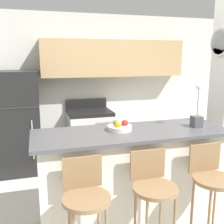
% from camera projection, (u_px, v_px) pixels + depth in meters
% --- Properties ---
extents(ground_plane, '(14.00, 14.00, 0.00)m').
position_uv_depth(ground_plane, '(131.00, 220.00, 2.96)').
color(ground_plane, beige).
extents(wall_back, '(5.60, 0.38, 2.55)m').
position_uv_depth(wall_back, '(98.00, 76.00, 4.70)').
color(wall_back, silver).
rests_on(wall_back, ground_plane).
extents(counter_bar, '(2.07, 0.72, 1.04)m').
position_uv_depth(counter_bar, '(131.00, 176.00, 2.85)').
color(counter_bar, silver).
rests_on(counter_bar, ground_plane).
extents(refrigerator, '(0.68, 0.73, 1.60)m').
position_uv_depth(refrigerator, '(18.00, 122.00, 4.13)').
color(refrigerator, black).
rests_on(refrigerator, ground_plane).
extents(stove_range, '(0.74, 0.63, 1.07)m').
position_uv_depth(stove_range, '(90.00, 136.00, 4.57)').
color(stove_range, silver).
rests_on(stove_range, ground_plane).
extents(bar_stool_left, '(0.40, 0.40, 0.98)m').
position_uv_depth(bar_stool_left, '(86.00, 199.00, 2.15)').
color(bar_stool_left, olive).
rests_on(bar_stool_left, ground_plane).
extents(bar_stool_mid, '(0.40, 0.40, 0.98)m').
position_uv_depth(bar_stool_mid, '(153.00, 188.00, 2.32)').
color(bar_stool_mid, olive).
rests_on(bar_stool_mid, ground_plane).
extents(bar_stool_right, '(0.40, 0.40, 0.98)m').
position_uv_depth(bar_stool_right, '(211.00, 180.00, 2.48)').
color(bar_stool_right, olive).
rests_on(bar_stool_right, ground_plane).
extents(orchid_vase, '(0.11, 0.11, 0.49)m').
position_uv_depth(orchid_vase, '(197.00, 114.00, 2.88)').
color(orchid_vase, '#4C4C51').
rests_on(orchid_vase, counter_bar).
extents(fruit_bowl, '(0.26, 0.26, 0.11)m').
position_uv_depth(fruit_bowl, '(120.00, 127.00, 2.77)').
color(fruit_bowl, silver).
rests_on(fruit_bowl, counter_bar).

